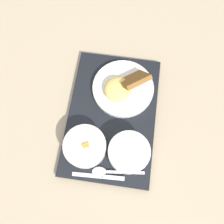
{
  "coord_description": "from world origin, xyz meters",
  "views": [
    {
      "loc": [
        -0.24,
        -0.01,
        0.78
      ],
      "look_at": [
        0.0,
        0.0,
        0.05
      ],
      "focal_mm": 38.0,
      "sensor_mm": 36.0,
      "label": 1
    }
  ],
  "objects_px": {
    "plate_main": "(123,88)",
    "knife": "(107,177)",
    "bowl_salad": "(85,146)",
    "spoon": "(108,172)",
    "bowl_soup": "(129,153)"
  },
  "relations": [
    {
      "from": "spoon",
      "to": "plate_main",
      "type": "bearing_deg",
      "value": -98.32
    },
    {
      "from": "bowl_salad",
      "to": "bowl_soup",
      "type": "relative_size",
      "value": 1.04
    },
    {
      "from": "bowl_salad",
      "to": "bowl_soup",
      "type": "height_order",
      "value": "bowl_soup"
    },
    {
      "from": "bowl_soup",
      "to": "plate_main",
      "type": "distance_m",
      "value": 0.22
    },
    {
      "from": "knife",
      "to": "spoon",
      "type": "height_order",
      "value": "same"
    },
    {
      "from": "spoon",
      "to": "knife",
      "type": "bearing_deg",
      "value": 78.23
    },
    {
      "from": "plate_main",
      "to": "spoon",
      "type": "relative_size",
      "value": 1.29
    },
    {
      "from": "spoon",
      "to": "bowl_soup",
      "type": "bearing_deg",
      "value": -136.75
    },
    {
      "from": "bowl_salad",
      "to": "bowl_soup",
      "type": "distance_m",
      "value": 0.14
    },
    {
      "from": "plate_main",
      "to": "knife",
      "type": "height_order",
      "value": "plate_main"
    },
    {
      "from": "bowl_soup",
      "to": "spoon",
      "type": "xyz_separation_m",
      "value": [
        -0.06,
        0.06,
        -0.03
      ]
    },
    {
      "from": "plate_main",
      "to": "knife",
      "type": "bearing_deg",
      "value": 171.52
    },
    {
      "from": "bowl_soup",
      "to": "plate_main",
      "type": "relative_size",
      "value": 0.61
    },
    {
      "from": "bowl_salad",
      "to": "spoon",
      "type": "distance_m",
      "value": 0.11
    },
    {
      "from": "bowl_salad",
      "to": "plate_main",
      "type": "bearing_deg",
      "value": -29.22
    }
  ]
}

